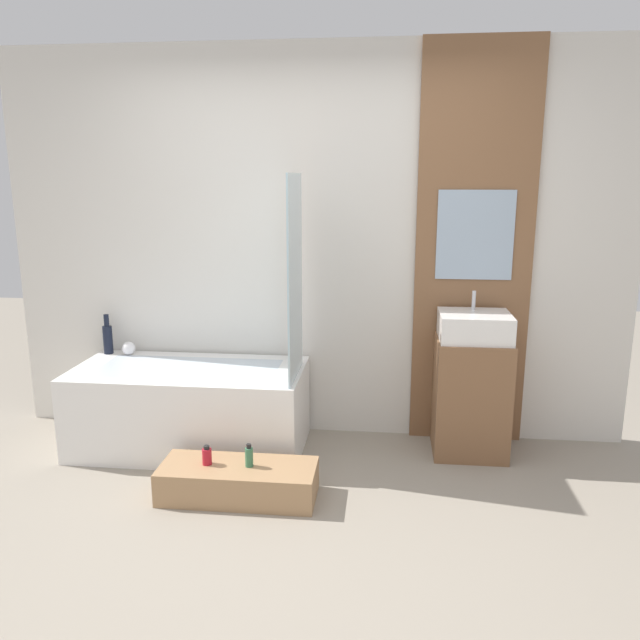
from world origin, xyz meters
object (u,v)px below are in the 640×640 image
object	(u,v)px
sink	(475,326)
bottle_soap_primary	(207,456)
vase_round_light	(129,348)
vase_tall_dark	(108,338)
bottle_soap_secondary	(249,456)
wooden_step_bench	(238,481)
bathtub	(190,408)

from	to	relation	value
sink	bottle_soap_primary	size ratio (longest dim) A/B	3.98
vase_round_light	sink	bearing A→B (deg)	-3.29
vase_tall_dark	bottle_soap_secondary	size ratio (longest dim) A/B	2.13
wooden_step_bench	sink	bearing A→B (deg)	28.95
wooden_step_bench	vase_tall_dark	size ratio (longest dim) A/B	3.11
bathtub	vase_tall_dark	size ratio (longest dim) A/B	5.33
sink	vase_tall_dark	bearing A→B (deg)	176.60
vase_tall_dark	bathtub	bearing A→B (deg)	-22.61
vase_round_light	bottle_soap_primary	world-z (taller)	vase_round_light
wooden_step_bench	vase_round_light	bearing A→B (deg)	137.88
sink	bottle_soap_primary	xyz separation A→B (m)	(-1.53, -0.75, -0.61)
sink	vase_round_light	distance (m)	2.35
sink	bottle_soap_secondary	size ratio (longest dim) A/B	3.34
wooden_step_bench	bottle_soap_secondary	distance (m)	0.17
bottle_soap_secondary	sink	bearing A→B (deg)	30.17
bottle_soap_secondary	bottle_soap_primary	bearing A→B (deg)	-180.00
wooden_step_bench	bathtub	bearing A→B (deg)	126.93
vase_round_light	bottle_soap_secondary	world-z (taller)	vase_round_light
vase_round_light	bottle_soap_secondary	xyz separation A→B (m)	(1.04, -0.88, -0.35)
sink	bottle_soap_secondary	world-z (taller)	sink
bathtub	bottle_soap_primary	world-z (taller)	bathtub
wooden_step_bench	bottle_soap_primary	bearing A→B (deg)	-180.00
sink	vase_tall_dark	xyz separation A→B (m)	(-2.49, 0.15, -0.18)
sink	bottle_soap_secondary	xyz separation A→B (m)	(-1.29, -0.75, -0.60)
bathtub	bottle_soap_secondary	size ratio (longest dim) A/B	11.33
vase_tall_dark	vase_round_light	distance (m)	0.17
vase_tall_dark	bottle_soap_secondary	world-z (taller)	vase_tall_dark
wooden_step_bench	bottle_soap_primary	world-z (taller)	bottle_soap_primary
vase_tall_dark	vase_round_light	bearing A→B (deg)	-5.12
wooden_step_bench	vase_round_light	distance (m)	1.41
sink	vase_round_light	bearing A→B (deg)	176.71
bottle_soap_primary	vase_round_light	bearing A→B (deg)	132.25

